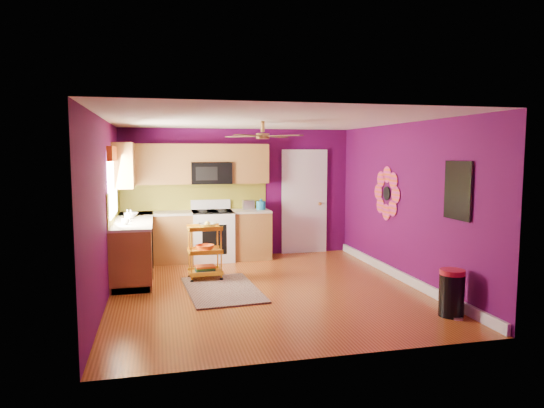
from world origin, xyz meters
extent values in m
plane|color=brown|center=(0.00, 0.00, 0.00)|extent=(5.00, 5.00, 0.00)
cube|color=#4F0947|center=(0.00, 2.50, 1.25)|extent=(4.50, 0.04, 2.50)
cube|color=#4F0947|center=(0.00, -2.50, 1.25)|extent=(4.50, 0.04, 2.50)
cube|color=#4F0947|center=(-2.25, 0.00, 1.25)|extent=(0.04, 5.00, 2.50)
cube|color=#4F0947|center=(2.25, 0.00, 1.25)|extent=(0.04, 5.00, 2.50)
cube|color=silver|center=(0.00, 0.00, 2.50)|extent=(4.50, 5.00, 0.04)
cube|color=white|center=(2.22, 0.00, 0.07)|extent=(0.05, 4.90, 0.14)
cube|color=brown|center=(-1.95, 1.35, 0.45)|extent=(0.60, 2.30, 0.90)
cube|color=brown|center=(-0.85, 2.20, 0.45)|extent=(2.80, 0.60, 0.90)
cube|color=beige|center=(-1.95, 1.35, 0.92)|extent=(0.63, 2.30, 0.04)
cube|color=beige|center=(-0.85, 2.20, 0.92)|extent=(2.80, 0.63, 0.04)
cube|color=black|center=(-1.95, 1.35, 0.05)|extent=(0.54, 2.30, 0.10)
cube|color=black|center=(-0.85, 2.20, 0.05)|extent=(2.80, 0.54, 0.10)
cube|color=white|center=(-0.55, 2.17, 0.46)|extent=(0.76, 0.66, 0.92)
cube|color=black|center=(-0.55, 2.17, 0.93)|extent=(0.76, 0.62, 0.03)
cube|color=white|center=(-0.55, 2.45, 1.04)|extent=(0.76, 0.06, 0.18)
cube|color=black|center=(-0.55, 1.84, 0.45)|extent=(0.45, 0.02, 0.55)
cube|color=brown|center=(-1.59, 2.33, 1.83)|extent=(1.32, 0.33, 0.75)
cube|color=brown|center=(0.19, 2.33, 1.83)|extent=(0.72, 0.33, 0.75)
cube|color=brown|center=(-0.55, 2.33, 2.03)|extent=(0.76, 0.33, 0.34)
cube|color=brown|center=(-2.08, 1.85, 1.83)|extent=(0.33, 1.30, 0.75)
cube|color=black|center=(-0.55, 2.30, 1.65)|extent=(0.76, 0.38, 0.40)
cube|color=olive|center=(-0.85, 2.49, 1.20)|extent=(2.80, 0.01, 0.51)
cube|color=olive|center=(-2.24, 1.35, 1.20)|extent=(0.01, 2.30, 0.51)
cube|color=white|center=(-2.23, 1.05, 1.55)|extent=(0.03, 1.20, 1.00)
cube|color=orange|center=(-2.20, 1.05, 2.02)|extent=(0.08, 1.35, 0.22)
cube|color=white|center=(1.35, 2.48, 1.02)|extent=(0.85, 0.04, 2.05)
cube|color=white|center=(1.35, 2.46, 1.02)|extent=(0.95, 0.02, 2.15)
sphere|color=#BF8C3F|center=(1.67, 2.42, 1.00)|extent=(0.07, 0.07, 0.07)
cylinder|color=black|center=(2.23, 0.60, 1.35)|extent=(0.01, 0.24, 0.24)
cube|color=#1BA8B1|center=(2.23, -1.40, 1.55)|extent=(0.03, 0.52, 0.72)
cube|color=black|center=(2.21, -1.40, 1.55)|extent=(0.01, 0.56, 0.76)
cylinder|color=#BF8C3F|center=(0.00, 0.20, 2.42)|extent=(0.06, 0.06, 0.16)
cylinder|color=#BF8C3F|center=(0.00, 0.20, 2.28)|extent=(0.20, 0.20, 0.08)
cube|color=#4C2D19|center=(0.27, 0.47, 2.28)|extent=(0.47, 0.47, 0.01)
cube|color=#4C2D19|center=(-0.27, 0.47, 2.28)|extent=(0.47, 0.47, 0.01)
cube|color=#4C2D19|center=(-0.27, -0.07, 2.28)|extent=(0.47, 0.47, 0.01)
cube|color=#4C2D19|center=(0.27, -0.07, 2.28)|extent=(0.47, 0.47, 0.01)
cube|color=black|center=(-0.64, 0.10, 0.01)|extent=(1.14, 1.73, 0.02)
cylinder|color=yellow|center=(-1.05, 0.60, 0.44)|extent=(0.02, 0.02, 0.81)
cylinder|color=yellow|center=(-0.59, 0.63, 0.44)|extent=(0.02, 0.02, 0.81)
cylinder|color=yellow|center=(-1.07, 0.93, 0.44)|extent=(0.02, 0.02, 0.81)
cylinder|color=yellow|center=(-0.60, 0.95, 0.44)|extent=(0.02, 0.02, 0.81)
sphere|color=black|center=(-1.05, 0.60, 0.03)|extent=(0.06, 0.06, 0.06)
sphere|color=black|center=(-0.59, 0.63, 0.03)|extent=(0.06, 0.06, 0.06)
sphere|color=black|center=(-1.07, 0.93, 0.03)|extent=(0.06, 0.06, 0.06)
sphere|color=black|center=(-0.60, 0.95, 0.03)|extent=(0.06, 0.06, 0.06)
cube|color=yellow|center=(-0.83, 0.78, 0.83)|extent=(0.54, 0.41, 0.03)
cube|color=yellow|center=(-0.83, 0.78, 0.46)|extent=(0.54, 0.41, 0.03)
cube|color=yellow|center=(-0.83, 0.78, 0.11)|extent=(0.54, 0.41, 0.03)
imported|color=beige|center=(-0.78, 0.78, 0.88)|extent=(0.30, 0.30, 0.07)
sphere|color=yellow|center=(-0.78, 0.78, 0.90)|extent=(0.10, 0.10, 0.10)
imported|color=orange|center=(-0.83, 0.78, 0.52)|extent=(0.31, 0.31, 0.09)
cube|color=navy|center=(-0.83, 0.78, 0.15)|extent=(0.32, 0.24, 0.04)
cube|color=#267233|center=(-0.83, 0.78, 0.18)|extent=(0.32, 0.24, 0.03)
cube|color=orange|center=(-0.83, 0.78, 0.21)|extent=(0.32, 0.24, 0.03)
cylinder|color=black|center=(2.00, -1.69, 0.26)|extent=(0.40, 0.40, 0.53)
cylinder|color=#AC182A|center=(2.00, -1.69, 0.56)|extent=(0.31, 0.31, 0.06)
cube|color=beige|center=(2.00, -1.84, 0.01)|extent=(0.12, 0.09, 0.03)
cylinder|color=#1577A0|center=(0.40, 2.23, 1.02)|extent=(0.18, 0.18, 0.16)
sphere|color=#1577A0|center=(0.40, 2.23, 1.12)|extent=(0.06, 0.06, 0.06)
cube|color=beige|center=(0.17, 2.31, 1.03)|extent=(0.22, 0.15, 0.18)
imported|color=#EA3F72|center=(-2.02, 1.05, 1.04)|extent=(0.09, 0.09, 0.20)
imported|color=white|center=(-1.99, 1.41, 1.02)|extent=(0.12, 0.12, 0.15)
imported|color=white|center=(-2.00, 1.74, 0.97)|extent=(0.26, 0.26, 0.06)
imported|color=white|center=(-2.03, 0.77, 0.99)|extent=(0.12, 0.12, 0.09)
camera|label=1|loc=(-1.53, -6.90, 2.03)|focal=32.00mm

